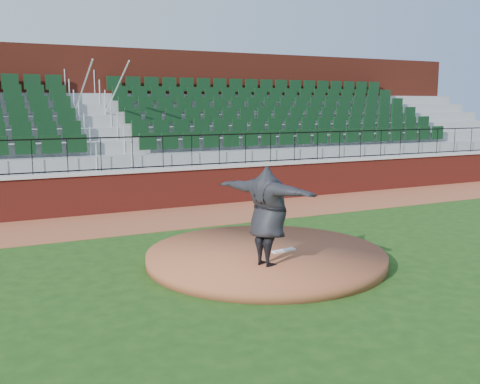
{
  "coord_description": "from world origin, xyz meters",
  "views": [
    {
      "loc": [
        -5.57,
        -9.77,
        3.29
      ],
      "look_at": [
        0.0,
        1.5,
        1.3
      ],
      "focal_mm": 41.52,
      "sensor_mm": 36.0,
      "label": 1
    }
  ],
  "objects": [
    {
      "name": "seating_stands",
      "position": [
        0.0,
        9.72,
        2.3
      ],
      "size": [
        34.0,
        5.1,
        4.6
      ],
      "primitive_type": null,
      "color": "gray",
      "rests_on": "ground"
    },
    {
      "name": "ground",
      "position": [
        0.0,
        0.0,
        0.0
      ],
      "size": [
        90.0,
        90.0,
        0.0
      ],
      "primitive_type": "plane",
      "color": "#1B3F12",
      "rests_on": "ground"
    },
    {
      "name": "pitching_rubber",
      "position": [
        0.24,
        -0.08,
        0.27
      ],
      "size": [
        0.56,
        0.22,
        0.04
      ],
      "primitive_type": "cube",
      "rotation": [
        0.0,
        0.0,
        0.15
      ],
      "color": "silver",
      "rests_on": "pitchers_mound"
    },
    {
      "name": "field_wall",
      "position": [
        0.0,
        7.0,
        0.6
      ],
      "size": [
        34.0,
        0.35,
        1.2
      ],
      "primitive_type": "cube",
      "color": "maroon",
      "rests_on": "ground"
    },
    {
      "name": "wall_cap",
      "position": [
        0.0,
        7.0,
        1.25
      ],
      "size": [
        34.0,
        0.45,
        0.1
      ],
      "primitive_type": "cube",
      "color": "#B7B7B7",
      "rests_on": "field_wall"
    },
    {
      "name": "concourse_wall",
      "position": [
        0.0,
        12.52,
        2.75
      ],
      "size": [
        34.0,
        0.5,
        5.5
      ],
      "primitive_type": "cube",
      "color": "maroon",
      "rests_on": "ground"
    },
    {
      "name": "warning_track",
      "position": [
        0.0,
        5.4,
        0.01
      ],
      "size": [
        34.0,
        3.2,
        0.01
      ],
      "primitive_type": "cube",
      "color": "brown",
      "rests_on": "ground"
    },
    {
      "name": "pitcher",
      "position": [
        -0.55,
        -0.8,
        1.2
      ],
      "size": [
        1.42,
        2.41,
        1.9
      ],
      "primitive_type": "imported",
      "rotation": [
        0.0,
        0.0,
        1.93
      ],
      "color": "black",
      "rests_on": "pitchers_mound"
    },
    {
      "name": "pitchers_mound",
      "position": [
        -0.08,
        0.1,
        0.12
      ],
      "size": [
        4.99,
        4.99,
        0.25
      ],
      "primitive_type": "cylinder",
      "color": "brown",
      "rests_on": "ground"
    },
    {
      "name": "wall_railing",
      "position": [
        0.0,
        7.0,
        1.8
      ],
      "size": [
        34.0,
        0.05,
        1.0
      ],
      "primitive_type": null,
      "color": "black",
      "rests_on": "wall_cap"
    }
  ]
}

